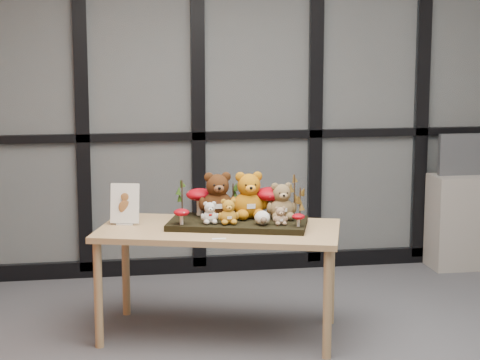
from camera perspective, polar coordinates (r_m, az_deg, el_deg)
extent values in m
plane|color=#AAA7A1|center=(6.57, 1.10, 6.06)|extent=(5.00, 0.00, 5.00)
cube|color=#2D383F|center=(6.54, 1.15, 6.04)|extent=(4.90, 0.02, 2.70)
cube|color=black|center=(6.76, 1.12, -5.38)|extent=(4.90, 0.06, 0.12)
cube|color=black|center=(6.57, 1.14, 2.99)|extent=(4.90, 0.06, 0.06)
cube|color=black|center=(6.42, -10.37, 5.83)|extent=(0.10, 0.06, 2.70)
cube|color=black|center=(6.47, -2.78, 5.99)|extent=(0.10, 0.06, 2.70)
cube|color=black|center=(6.64, 4.99, 6.06)|extent=(0.10, 0.06, 2.70)
cube|color=black|center=(6.90, 11.87, 6.02)|extent=(0.10, 0.06, 2.70)
cube|color=tan|center=(5.17, -1.39, -3.35)|extent=(1.56, 1.10, 0.04)
cylinder|color=tan|center=(5.11, -9.29, -7.47)|extent=(0.05, 0.05, 0.63)
cylinder|color=tan|center=(5.67, -7.51, -5.72)|extent=(0.05, 0.05, 0.63)
cylinder|color=tan|center=(4.90, 5.76, -8.13)|extent=(0.05, 0.05, 0.63)
cylinder|color=tan|center=(5.49, 5.97, -6.21)|extent=(0.05, 0.05, 0.63)
cube|color=black|center=(5.20, -0.14, -2.87)|extent=(0.90, 0.63, 0.04)
cube|color=silver|center=(5.30, -7.54, -2.85)|extent=(0.11, 0.08, 0.01)
cube|color=white|center=(5.27, -7.57, -1.52)|extent=(0.18, 0.09, 0.24)
ellipsoid|color=brown|center=(5.27, -7.56, -1.77)|extent=(0.08, 0.01, 0.09)
ellipsoid|color=brown|center=(5.26, -7.57, -1.11)|extent=(0.05, 0.01, 0.05)
cube|color=white|center=(4.88, -1.39, -3.88)|extent=(0.08, 0.03, 0.00)
cube|color=gray|center=(6.98, 14.56, -2.64)|extent=(0.54, 0.32, 0.73)
cube|color=#4E5156|center=(6.91, 14.67, 1.64)|extent=(0.45, 0.05, 0.32)
cube|color=black|center=(6.89, 14.74, 1.62)|extent=(0.40, 0.00, 0.26)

